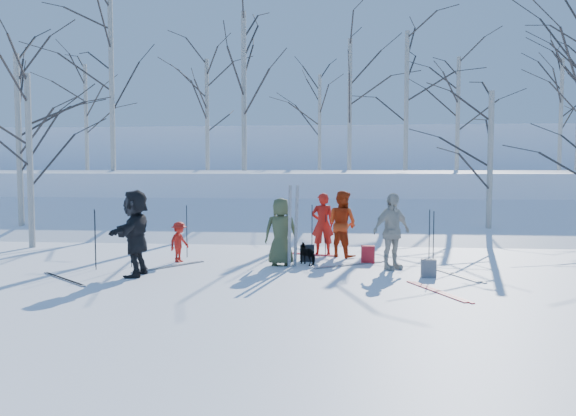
# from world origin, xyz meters

# --- Properties ---
(ground) EXTENTS (120.00, 120.00, 0.00)m
(ground) POSITION_xyz_m (0.00, 0.00, 0.00)
(ground) COLOR white
(ground) RESTS_ON ground
(snow_ramp) EXTENTS (70.00, 9.49, 4.12)m
(snow_ramp) POSITION_xyz_m (0.00, 7.00, 0.15)
(snow_ramp) COLOR white
(snow_ramp) RESTS_ON ground
(snow_plateau) EXTENTS (70.00, 18.00, 2.20)m
(snow_plateau) POSITION_xyz_m (0.00, 17.00, 1.00)
(snow_plateau) COLOR white
(snow_plateau) RESTS_ON ground
(far_hill) EXTENTS (90.00, 30.00, 6.00)m
(far_hill) POSITION_xyz_m (0.00, 38.00, 2.00)
(far_hill) COLOR white
(far_hill) RESTS_ON ground
(skier_olive_center) EXTENTS (0.80, 0.54, 1.59)m
(skier_olive_center) POSITION_xyz_m (-0.09, 0.69, 0.80)
(skier_olive_center) COLOR #3F482B
(skier_olive_center) RESTS_ON ground
(skier_red_north) EXTENTS (0.64, 0.46, 1.64)m
(skier_red_north) POSITION_xyz_m (0.82, 2.49, 0.82)
(skier_red_north) COLOR red
(skier_red_north) RESTS_ON ground
(skier_redor_behind) EXTENTS (1.05, 1.03, 1.71)m
(skier_redor_behind) POSITION_xyz_m (1.34, 2.14, 0.85)
(skier_redor_behind) COLOR #BA320E
(skier_redor_behind) RESTS_ON ground
(skier_red_seated) EXTENTS (0.58, 0.73, 0.99)m
(skier_red_seated) POSITION_xyz_m (-2.61, 0.92, 0.49)
(skier_red_seated) COLOR red
(skier_red_seated) RESTS_ON ground
(skier_cream_east) EXTENTS (1.07, 0.94, 1.73)m
(skier_cream_east) POSITION_xyz_m (2.46, 0.44, 0.86)
(skier_cream_east) COLOR beige
(skier_cream_east) RESTS_ON ground
(skier_grey_west) EXTENTS (0.57, 1.71, 1.83)m
(skier_grey_west) POSITION_xyz_m (-3.00, -0.90, 0.92)
(skier_grey_west) COLOR black
(skier_grey_west) RESTS_ON ground
(dog) EXTENTS (0.62, 0.63, 0.52)m
(dog) POSITION_xyz_m (0.55, 0.87, 0.26)
(dog) COLOR black
(dog) RESTS_ON ground
(upright_ski_left) EXTENTS (0.11, 0.17, 1.90)m
(upright_ski_left) POSITION_xyz_m (0.14, 0.46, 0.95)
(upright_ski_left) COLOR silver
(upright_ski_left) RESTS_ON ground
(upright_ski_right) EXTENTS (0.15, 0.23, 1.89)m
(upright_ski_right) POSITION_xyz_m (0.29, 0.50, 0.95)
(upright_ski_right) COLOR silver
(upright_ski_right) RESTS_ON ground
(ski_pair_a) EXTENTS (1.60, 2.05, 0.02)m
(ski_pair_a) POSITION_xyz_m (3.75, -0.12, 0.01)
(ski_pair_a) COLOR silver
(ski_pair_a) RESTS_ON ground
(ski_pair_b) EXTENTS (1.62, 2.05, 0.02)m
(ski_pair_b) POSITION_xyz_m (3.12, -1.86, 0.01)
(ski_pair_b) COLOR red
(ski_pair_b) RESTS_ON ground
(ski_pair_c) EXTENTS (1.98, 2.09, 0.02)m
(ski_pair_c) POSITION_xyz_m (-2.63, 0.20, 0.01)
(ski_pair_c) COLOR silver
(ski_pair_c) RESTS_ON ground
(ski_pair_d) EXTENTS (2.08, 2.10, 0.02)m
(ski_pair_d) POSITION_xyz_m (-4.35, -1.43, 0.01)
(ski_pair_d) COLOR silver
(ski_pair_d) RESTS_ON ground
(ski_pair_e) EXTENTS (1.32, 2.02, 0.02)m
(ski_pair_e) POSITION_xyz_m (0.32, 2.46, 0.01)
(ski_pair_e) COLOR red
(ski_pair_e) RESTS_ON ground
(ski_pair_f) EXTENTS (1.97, 2.09, 0.02)m
(ski_pair_f) POSITION_xyz_m (1.54, 0.85, 0.01)
(ski_pair_f) COLOR silver
(ski_pair_f) RESTS_ON ground
(ski_pole_a) EXTENTS (0.02, 0.02, 1.34)m
(ski_pole_a) POSITION_xyz_m (0.56, 2.17, 0.67)
(ski_pole_a) COLOR black
(ski_pole_a) RESTS_ON ground
(ski_pole_b) EXTENTS (0.02, 0.02, 1.34)m
(ski_pole_b) POSITION_xyz_m (3.36, 0.28, 0.67)
(ski_pole_b) COLOR black
(ski_pole_b) RESTS_ON ground
(ski_pole_c) EXTENTS (0.02, 0.02, 1.34)m
(ski_pole_c) POSITION_xyz_m (-4.36, 0.09, 0.67)
(ski_pole_c) COLOR black
(ski_pole_c) RESTS_ON ground
(ski_pole_d) EXTENTS (0.02, 0.02, 1.34)m
(ski_pole_d) POSITION_xyz_m (-4.17, -0.29, 0.67)
(ski_pole_d) COLOR black
(ski_pole_d) RESTS_ON ground
(ski_pole_e) EXTENTS (0.02, 0.02, 1.34)m
(ski_pole_e) POSITION_xyz_m (0.90, 2.43, 0.67)
(ski_pole_e) COLOR black
(ski_pole_e) RESTS_ON ground
(ski_pole_f) EXTENTS (0.02, 0.02, 1.34)m
(ski_pole_f) POSITION_xyz_m (-3.51, 0.13, 0.67)
(ski_pole_f) COLOR black
(ski_pole_f) RESTS_ON ground
(ski_pole_g) EXTENTS (0.02, 0.02, 1.34)m
(ski_pole_g) POSITION_xyz_m (3.34, 0.73, 0.67)
(ski_pole_g) COLOR black
(ski_pole_g) RESTS_ON ground
(ski_pole_h) EXTENTS (0.02, 0.02, 1.34)m
(ski_pole_h) POSITION_xyz_m (-2.62, 1.63, 0.67)
(ski_pole_h) COLOR black
(ski_pole_h) RESTS_ON ground
(backpack_red) EXTENTS (0.32, 0.22, 0.42)m
(backpack_red) POSITION_xyz_m (1.96, 1.24, 0.21)
(backpack_red) COLOR red
(backpack_red) RESTS_ON ground
(backpack_grey) EXTENTS (0.30, 0.20, 0.38)m
(backpack_grey) POSITION_xyz_m (3.16, -0.45, 0.19)
(backpack_grey) COLOR slate
(backpack_grey) RESTS_ON ground
(backpack_dark) EXTENTS (0.34, 0.24, 0.40)m
(backpack_dark) POSITION_xyz_m (0.49, 1.35, 0.20)
(backpack_dark) COLOR black
(backpack_dark) RESTS_ON ground
(birch_plateau_a) EXTENTS (4.91, 4.91, 6.16)m
(birch_plateau_a) POSITION_xyz_m (-2.54, 9.57, 5.28)
(birch_plateau_a) COLOR silver
(birch_plateau_a) RESTS_ON snow_plateau
(birch_plateau_b) EXTENTS (4.20, 4.20, 5.14)m
(birch_plateau_b) POSITION_xyz_m (-11.21, 14.23, 4.77)
(birch_plateau_b) COLOR silver
(birch_plateau_b) RESTS_ON snow_plateau
(birch_plateau_d) EXTENTS (3.99, 3.99, 4.84)m
(birch_plateau_d) POSITION_xyz_m (6.22, 12.57, 4.62)
(birch_plateau_d) COLOR silver
(birch_plateau_d) RESTS_ON snow_plateau
(birch_plateau_e) EXTENTS (3.98, 3.98, 4.83)m
(birch_plateau_e) POSITION_xyz_m (0.12, 16.40, 4.61)
(birch_plateau_e) COLOR silver
(birch_plateau_e) RESTS_ON snow_plateau
(birch_plateau_f) EXTENTS (4.26, 4.26, 5.23)m
(birch_plateau_f) POSITION_xyz_m (11.50, 15.40, 4.81)
(birch_plateau_f) COLOR silver
(birch_plateau_f) RESTS_ON snow_plateau
(birch_plateau_g) EXTENTS (5.71, 5.71, 7.31)m
(birch_plateau_g) POSITION_xyz_m (-8.67, 11.38, 5.85)
(birch_plateau_g) COLOR silver
(birch_plateau_g) RESTS_ON snow_plateau
(birch_plateau_h) EXTENTS (4.53, 4.53, 5.62)m
(birch_plateau_h) POSITION_xyz_m (3.88, 11.06, 5.01)
(birch_plateau_h) COLOR silver
(birch_plateau_h) RESTS_ON snow_plateau
(birch_plateau_i) EXTENTS (4.03, 4.03, 4.90)m
(birch_plateau_i) POSITION_xyz_m (-4.69, 12.32, 4.65)
(birch_plateau_i) COLOR silver
(birch_plateau_i) RESTS_ON snow_plateau
(birch_plateau_j) EXTENTS (4.54, 4.54, 5.63)m
(birch_plateau_j) POSITION_xyz_m (1.60, 12.24, 5.01)
(birch_plateau_j) COLOR silver
(birch_plateau_j) RESTS_ON snow_plateau
(birch_edge_a) EXTENTS (4.08, 4.08, 4.98)m
(birch_edge_a) POSITION_xyz_m (-7.60, 3.00, 2.49)
(birch_edge_a) COLOR silver
(birch_edge_a) RESTS_ON ground
(birch_edge_d) EXTENTS (4.84, 4.84, 6.06)m
(birch_edge_d) POSITION_xyz_m (-9.35, 5.38, 3.03)
(birch_edge_d) COLOR silver
(birch_edge_d) RESTS_ON ground
(birch_edge_e) EXTENTS (3.86, 3.86, 4.66)m
(birch_edge_e) POSITION_xyz_m (5.86, 5.57, 2.33)
(birch_edge_e) COLOR silver
(birch_edge_e) RESTS_ON ground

